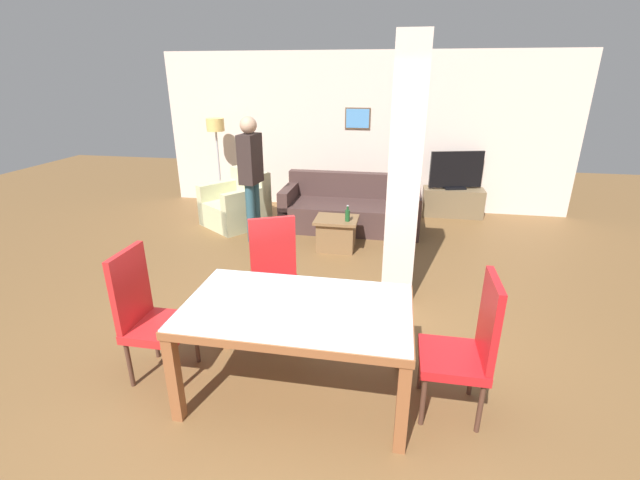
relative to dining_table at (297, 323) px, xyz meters
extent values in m
plane|color=brown|center=(0.00, 0.00, -0.61)|extent=(18.00, 18.00, 0.00)
cube|color=beige|center=(0.00, 5.10, 0.74)|extent=(7.20, 0.06, 2.70)
cube|color=brown|center=(-0.08, 5.06, 0.99)|extent=(0.44, 0.02, 0.36)
cube|color=#4C8CCC|center=(-0.08, 5.05, 0.99)|extent=(0.40, 0.01, 0.32)
cube|color=beige|center=(0.72, 1.70, 0.74)|extent=(0.32, 0.39, 2.70)
cube|color=brown|center=(0.00, -0.46, 0.11)|extent=(1.66, 0.06, 0.06)
cube|color=brown|center=(0.00, 0.46, 0.11)|extent=(1.66, 0.06, 0.06)
cube|color=brown|center=(-0.80, 0.00, 0.11)|extent=(0.06, 0.86, 0.06)
cube|color=brown|center=(0.80, 0.00, 0.11)|extent=(0.06, 0.86, 0.06)
cube|color=silver|center=(0.00, 0.00, 0.14)|extent=(1.64, 0.96, 0.01)
cube|color=brown|center=(-0.78, -0.44, -0.27)|extent=(0.08, 0.08, 0.69)
cube|color=brown|center=(0.78, -0.44, -0.27)|extent=(0.08, 0.08, 0.69)
cube|color=brown|center=(-0.78, 0.44, -0.27)|extent=(0.08, 0.08, 0.69)
cube|color=brown|center=(0.78, 0.44, -0.27)|extent=(0.08, 0.08, 0.69)
cube|color=red|center=(-0.37, 0.78, -0.17)|extent=(0.61, 0.61, 0.07)
cube|color=red|center=(-0.46, 0.97, 0.17)|extent=(0.42, 0.23, 0.61)
cylinder|color=#4C2E22|center=(-0.12, 0.70, -0.41)|extent=(0.04, 0.04, 0.41)
cylinder|color=#4C2E22|center=(-0.46, 0.53, -0.41)|extent=(0.04, 0.04, 0.41)
cylinder|color=#4C2E22|center=(-0.28, 1.04, -0.41)|extent=(0.04, 0.04, 0.41)
cylinder|color=#4C2E22|center=(-0.63, 0.87, -0.41)|extent=(0.04, 0.04, 0.41)
cube|color=red|center=(-1.12, 0.00, -0.17)|extent=(0.46, 0.46, 0.07)
cube|color=red|center=(-1.33, 0.00, 0.17)|extent=(0.05, 0.44, 0.61)
cylinder|color=#4C2E22|center=(-0.93, 0.19, -0.41)|extent=(0.04, 0.04, 0.41)
cylinder|color=#4C2E22|center=(-0.93, -0.19, -0.41)|extent=(0.04, 0.04, 0.41)
cylinder|color=#4C2E22|center=(-1.31, 0.19, -0.41)|extent=(0.04, 0.04, 0.41)
cylinder|color=#4C2E22|center=(-1.31, -0.19, -0.41)|extent=(0.04, 0.04, 0.41)
cube|color=red|center=(1.12, 0.00, -0.17)|extent=(0.46, 0.46, 0.07)
cube|color=red|center=(1.33, 0.00, 0.17)|extent=(0.05, 0.44, 0.61)
cylinder|color=#4C2E22|center=(0.93, -0.19, -0.41)|extent=(0.04, 0.04, 0.41)
cylinder|color=#4C2E22|center=(0.93, 0.19, -0.41)|extent=(0.04, 0.04, 0.41)
cylinder|color=#4C2E22|center=(1.31, -0.19, -0.41)|extent=(0.04, 0.04, 0.41)
cylinder|color=#4C2E22|center=(1.31, 0.19, -0.41)|extent=(0.04, 0.04, 0.41)
cube|color=#432E2B|center=(-0.04, 3.85, -0.40)|extent=(2.15, 0.94, 0.42)
cube|color=#432E2B|center=(-0.04, 4.23, 0.01)|extent=(2.15, 0.18, 0.40)
cube|color=#432E2B|center=(0.96, 3.85, -0.29)|extent=(0.16, 0.94, 0.64)
cube|color=#432E2B|center=(-1.03, 3.85, -0.29)|extent=(0.16, 0.94, 0.64)
cube|color=beige|center=(-1.90, 3.65, -0.41)|extent=(1.21, 1.20, 0.40)
cube|color=beige|center=(-1.71, 3.93, 0.03)|extent=(0.81, 0.66, 0.47)
cube|color=beige|center=(-1.61, 3.44, -0.28)|extent=(0.62, 0.77, 0.66)
cube|color=beige|center=(-2.20, 3.87, -0.28)|extent=(0.62, 0.77, 0.66)
cube|color=brown|center=(-0.13, 2.94, -0.18)|extent=(0.59, 0.50, 0.04)
cube|color=brown|center=(-0.13, 2.94, -0.40)|extent=(0.51, 0.42, 0.41)
cylinder|color=#194C23|center=(0.03, 2.85, -0.08)|extent=(0.07, 0.07, 0.16)
cylinder|color=#194C23|center=(0.03, 2.85, 0.03)|extent=(0.03, 0.03, 0.06)
cylinder|color=#B7B7BC|center=(0.03, 2.85, 0.06)|extent=(0.03, 0.03, 0.01)
cube|color=brown|center=(1.64, 4.82, -0.37)|extent=(1.02, 0.40, 0.48)
cube|color=black|center=(1.64, 4.82, -0.11)|extent=(0.40, 0.29, 0.03)
cube|color=black|center=(1.64, 4.82, 0.21)|extent=(0.89, 0.29, 0.61)
cylinder|color=#B7B7BC|center=(-2.56, 4.66, -0.60)|extent=(0.28, 0.28, 0.02)
cylinder|color=#B7B7BC|center=(-2.56, 4.66, 0.09)|extent=(0.04, 0.04, 1.36)
cylinder|color=#E5BC66|center=(-2.56, 4.66, 0.88)|extent=(0.31, 0.31, 0.22)
cylinder|color=#294E5A|center=(-1.38, 3.18, -0.18)|extent=(0.13, 0.13, 0.87)
cylinder|color=#294E5A|center=(-1.40, 3.01, -0.18)|extent=(0.13, 0.13, 0.87)
cube|color=#302422|center=(-1.39, 3.10, 0.60)|extent=(0.27, 0.40, 0.69)
sphere|color=tan|center=(-1.39, 3.10, 1.06)|extent=(0.23, 0.23, 0.23)
camera|label=1|loc=(0.65, -2.64, 1.71)|focal=24.00mm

